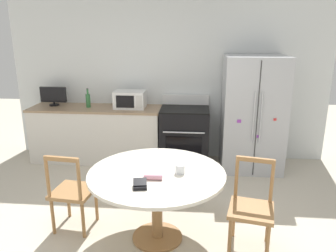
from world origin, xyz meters
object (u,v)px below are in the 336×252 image
at_px(refrigerator, 253,114).
at_px(oven_range, 184,136).
at_px(microwave, 130,99).
at_px(dining_chair_right, 251,208).
at_px(countertop_tv, 53,95).
at_px(dining_chair_left, 72,192).
at_px(wallet, 140,185).
at_px(candle_glass, 180,169).
at_px(counter_bottle, 88,100).

relative_size(refrigerator, oven_range, 1.62).
bearing_deg(microwave, dining_chair_right, -53.26).
distance_m(countertop_tv, dining_chair_left, 2.40).
bearing_deg(oven_range, microwave, 177.41).
height_order(refrigerator, wallet, refrigerator).
xyz_separation_m(oven_range, candle_glass, (0.04, -2.07, 0.32)).
height_order(refrigerator, oven_range, refrigerator).
xyz_separation_m(microwave, dining_chair_left, (-0.24, -2.00, -0.60)).
distance_m(microwave, dining_chair_right, 2.77).
relative_size(oven_range, countertop_tv, 2.52).
bearing_deg(refrigerator, countertop_tv, 176.96).
bearing_deg(oven_range, dining_chair_left, -119.70).
bearing_deg(counter_bottle, microwave, 1.88).
height_order(microwave, wallet, microwave).
relative_size(oven_range, wallet, 7.40).
xyz_separation_m(dining_chair_right, wallet, (-1.04, -0.28, 0.35)).
relative_size(refrigerator, dining_chair_left, 1.94).
bearing_deg(wallet, dining_chair_left, 151.47).
distance_m(oven_range, wallet, 2.45).
bearing_deg(candle_glass, oven_range, 91.01).
bearing_deg(microwave, oven_range, -2.59).
bearing_deg(dining_chair_right, countertop_tv, -25.52).
relative_size(counter_bottle, wallet, 2.11).
height_order(oven_range, candle_glass, oven_range).
bearing_deg(countertop_tv, refrigerator, -3.04).
bearing_deg(microwave, refrigerator, -3.33).
xyz_separation_m(oven_range, counter_bottle, (-1.56, 0.02, 0.55)).
bearing_deg(microwave, countertop_tv, 177.39).
distance_m(counter_bottle, dining_chair_right, 3.20).
bearing_deg(wallet, microwave, 103.30).
height_order(counter_bottle, dining_chair_right, counter_bottle).
distance_m(refrigerator, dining_chair_right, 2.13).
xyz_separation_m(dining_chair_left, candle_glass, (1.16, -0.11, 0.36)).
xyz_separation_m(dining_chair_right, dining_chair_left, (-1.86, 0.17, 0.00)).
height_order(refrigerator, countertop_tv, refrigerator).
bearing_deg(dining_chair_right, counter_bottle, -31.10).
distance_m(dining_chair_right, dining_chair_left, 1.87).
height_order(refrigerator, dining_chair_right, refrigerator).
distance_m(countertop_tv, wallet, 3.14).
xyz_separation_m(counter_bottle, dining_chair_right, (2.30, -2.15, -0.58)).
relative_size(counter_bottle, candle_glass, 3.23).
distance_m(oven_range, microwave, 1.05).
xyz_separation_m(countertop_tv, dining_chair_left, (1.05, -2.06, -0.63)).
xyz_separation_m(oven_range, dining_chair_right, (0.74, -2.13, -0.03)).
relative_size(oven_range, dining_chair_right, 1.20).
distance_m(microwave, dining_chair_left, 2.11).
bearing_deg(candle_glass, dining_chair_right, -4.69).
height_order(countertop_tv, dining_chair_right, countertop_tv).
bearing_deg(counter_bottle, refrigerator, -1.97).
distance_m(refrigerator, microwave, 1.93).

